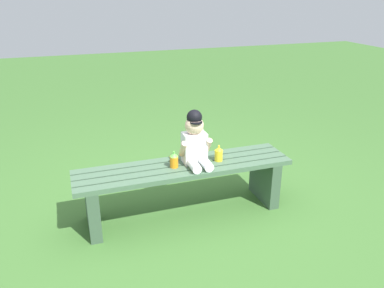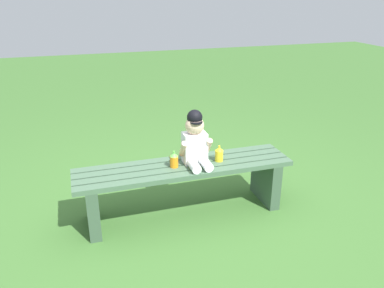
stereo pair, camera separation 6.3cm
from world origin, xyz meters
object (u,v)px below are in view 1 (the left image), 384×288
(sippy_cup_left, at_px, (174,160))
(child_figure, at_px, (195,141))
(park_bench, at_px, (184,181))
(sippy_cup_right, at_px, (219,153))

(sippy_cup_left, bearing_deg, child_figure, 5.89)
(park_bench, bearing_deg, sippy_cup_right, -1.77)
(park_bench, relative_size, sippy_cup_right, 12.87)
(park_bench, xyz_separation_m, sippy_cup_left, (-0.08, -0.01, 0.19))
(sippy_cup_right, bearing_deg, child_figure, 174.56)
(sippy_cup_left, height_order, sippy_cup_right, same)
(park_bench, distance_m, sippy_cup_right, 0.33)
(park_bench, relative_size, child_figure, 3.94)
(park_bench, xyz_separation_m, sippy_cup_right, (0.27, -0.01, 0.19))
(child_figure, xyz_separation_m, sippy_cup_left, (-0.17, -0.02, -0.12))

